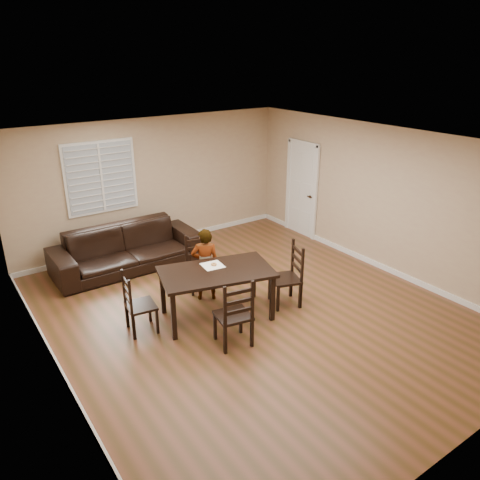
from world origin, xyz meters
name	(u,v)px	position (x,y,z in m)	size (l,w,h in m)	color
ground	(252,311)	(0.00, 0.00, 0.00)	(7.00, 7.00, 0.00)	brown
room	(248,201)	(0.04, 0.18, 1.81)	(6.04, 7.04, 2.72)	tan
dining_table	(216,276)	(-0.55, 0.20, 0.71)	(1.89, 1.36, 0.80)	black
chair_near	(198,264)	(-0.27, 1.24, 0.44)	(0.53, 0.51, 0.97)	black
chair_far	(237,318)	(-0.77, -0.67, 0.47)	(0.54, 0.52, 1.05)	black
chair_left	(133,306)	(-1.79, 0.52, 0.44)	(0.46, 0.49, 0.97)	black
chair_right	(292,276)	(0.71, -0.14, 0.48)	(0.58, 0.60, 1.06)	black
child	(205,264)	(-0.39, 0.80, 0.63)	(0.46, 0.30, 1.26)	gray
napkin	(213,265)	(-0.50, 0.39, 0.80)	(0.31, 0.31, 0.00)	white
donut	(214,264)	(-0.48, 0.38, 0.82)	(0.10, 0.10, 0.03)	#B67941
sofa	(127,248)	(-1.00, 2.70, 0.41)	(2.78, 1.09, 0.81)	black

